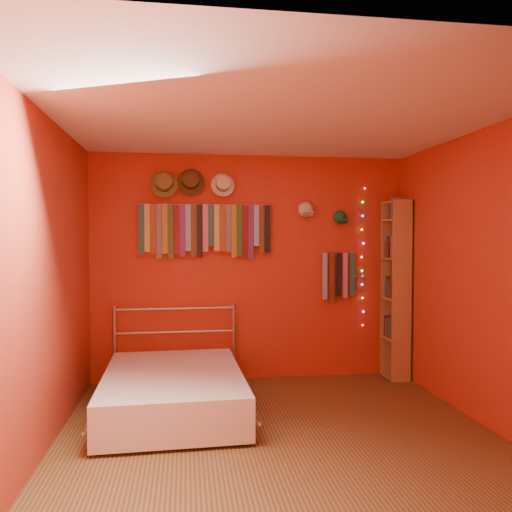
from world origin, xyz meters
name	(u,v)px	position (x,y,z in m)	size (l,w,h in m)	color
ground	(280,440)	(0.00, 0.00, 0.00)	(3.50, 3.50, 0.00)	#4F351B
back_wall	(251,268)	(0.00, 1.75, 1.25)	(3.50, 0.02, 2.50)	#AB311B
right_wall	(490,278)	(1.75, 0.00, 1.25)	(0.02, 3.50, 2.50)	#AB311B
left_wall	(43,284)	(-1.75, 0.00, 1.25)	(0.02, 3.50, 2.50)	#AB311B
ceiling	(281,117)	(0.00, 0.00, 2.50)	(3.50, 3.50, 0.02)	white
tie_rack	(205,228)	(-0.51, 1.69, 1.69)	(1.45, 0.03, 0.61)	#AEAEB2
small_tie_rack	(338,274)	(0.99, 1.69, 1.17)	(0.40, 0.03, 0.58)	#AEAEB2
fedora_olive	(164,183)	(-0.95, 1.65, 2.17)	(0.30, 0.16, 0.29)	olive
fedora_brown	(191,181)	(-0.66, 1.65, 2.19)	(0.30, 0.16, 0.29)	#4D371B
fedora_white	(223,184)	(-0.32, 1.66, 2.17)	(0.26, 0.14, 0.25)	silver
cap_white	(306,210)	(0.61, 1.70, 1.90)	(0.18, 0.22, 0.18)	silver
cap_green	(340,217)	(1.01, 1.70, 1.82)	(0.17, 0.21, 0.17)	#1A7542
fairy_lights	(363,257)	(1.29, 1.71, 1.36)	(0.06, 0.02, 1.60)	#FF3333
reading_lamp	(362,276)	(1.21, 1.52, 1.16)	(0.07, 0.30, 0.09)	#AEAEB2
bookshelf	(400,288)	(1.66, 1.53, 1.02)	(0.25, 0.34, 2.00)	#A27B49
bed	(173,390)	(-0.84, 0.74, 0.20)	(1.35, 1.81, 0.86)	#AEAEB2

